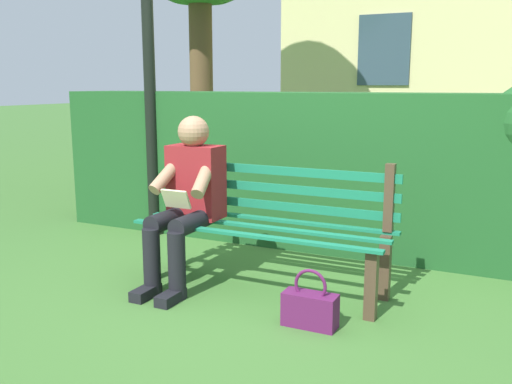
{
  "coord_description": "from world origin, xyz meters",
  "views": [
    {
      "loc": [
        -1.56,
        3.35,
        1.4
      ],
      "look_at": [
        0.0,
        0.1,
        0.7
      ],
      "focal_mm": 39.36,
      "sensor_mm": 36.0,
      "label": 1
    }
  ],
  "objects_px": {
    "park_bench": "(268,223)",
    "person_seated": "(187,196)",
    "handbag": "(310,308)",
    "lamp_post": "(147,12)"
  },
  "relations": [
    {
      "from": "park_bench",
      "to": "person_seated",
      "type": "distance_m",
      "value": 0.59
    },
    {
      "from": "handbag",
      "to": "lamp_post",
      "type": "height_order",
      "value": "lamp_post"
    },
    {
      "from": "park_bench",
      "to": "person_seated",
      "type": "relative_size",
      "value": 1.49
    },
    {
      "from": "lamp_post",
      "to": "park_bench",
      "type": "bearing_deg",
      "value": 151.93
    },
    {
      "from": "park_bench",
      "to": "lamp_post",
      "type": "bearing_deg",
      "value": -28.07
    },
    {
      "from": "park_bench",
      "to": "person_seated",
      "type": "bearing_deg",
      "value": 19.4
    },
    {
      "from": "person_seated",
      "to": "lamp_post",
      "type": "bearing_deg",
      "value": -44.76
    },
    {
      "from": "handbag",
      "to": "lamp_post",
      "type": "xyz_separation_m",
      "value": [
        2.07,
        -1.35,
        1.92
      ]
    },
    {
      "from": "person_seated",
      "to": "park_bench",
      "type": "bearing_deg",
      "value": -160.6
    },
    {
      "from": "lamp_post",
      "to": "person_seated",
      "type": "bearing_deg",
      "value": 135.24
    }
  ]
}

